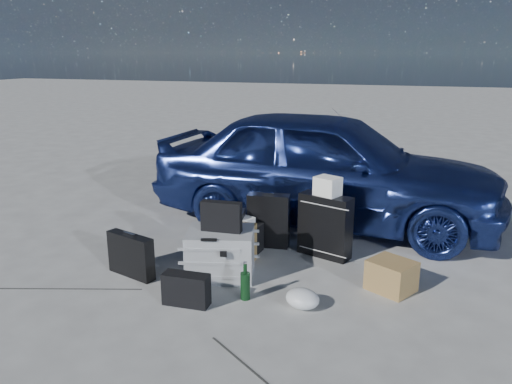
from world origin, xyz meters
TOP-DOWN VIEW (x-y plane):
  - ground at (0.00, 0.00)m, footprint 60.00×60.00m
  - car at (0.50, 2.10)m, footprint 4.14×1.78m
  - pelican_case at (-0.12, 0.28)m, footprint 0.71×0.64m
  - laptop_bag at (-0.10, 0.28)m, footprint 0.38×0.12m
  - briefcase at (-0.90, 0.00)m, footprint 0.53×0.26m
  - suitcase_left at (0.09, 1.12)m, footprint 0.46×0.21m
  - suitcase_right at (0.71, 1.05)m, footprint 0.57×0.35m
  - white_carton at (0.72, 1.06)m, footprint 0.29×0.27m
  - duffel_bag at (-0.23, 0.90)m, footprint 0.61×0.29m
  - flat_box_white at (-0.25, 0.89)m, footprint 0.49×0.44m
  - flat_box_black at (-0.27, 0.90)m, footprint 0.34×0.27m
  - kraft_bag at (-0.06, 0.67)m, footprint 0.29×0.19m
  - cardboard_box at (1.42, 0.47)m, footprint 0.47×0.45m
  - plastic_bag at (0.76, -0.09)m, footprint 0.35×0.32m
  - messenger_bag at (-0.17, -0.34)m, footprint 0.39×0.16m
  - green_bottle at (0.26, -0.10)m, footprint 0.10×0.10m

SIDE VIEW (x-z plane):
  - ground at x=0.00m, z-range 0.00..0.00m
  - plastic_bag at x=0.76m, z-range 0.00..0.16m
  - messenger_bag at x=-0.17m, z-range 0.00..0.27m
  - cardboard_box at x=1.42m, z-range 0.00..0.27m
  - duffel_bag at x=-0.23m, z-range 0.00..0.30m
  - green_bottle at x=0.26m, z-range 0.00..0.33m
  - kraft_bag at x=-0.06m, z-range 0.00..0.38m
  - briefcase at x=-0.90m, z-range 0.00..0.40m
  - pelican_case at x=-0.12m, z-range 0.00..0.44m
  - suitcase_left at x=0.09m, z-range 0.00..0.58m
  - suitcase_right at x=0.71m, z-range 0.00..0.64m
  - flat_box_white at x=-0.25m, z-range 0.30..0.37m
  - flat_box_black at x=-0.27m, z-range 0.37..0.43m
  - laptop_bag at x=-0.10m, z-range 0.44..0.72m
  - car at x=0.50m, z-range 0.00..1.39m
  - white_carton at x=0.72m, z-range 0.64..0.83m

